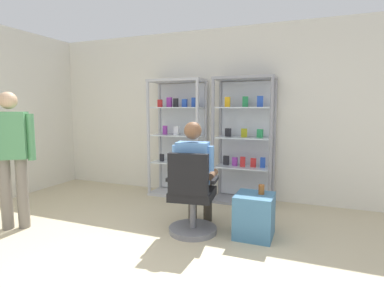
# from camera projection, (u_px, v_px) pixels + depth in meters

# --- Properties ---
(back_wall) EXTENTS (6.00, 0.10, 2.70)m
(back_wall) POSITION_uv_depth(u_px,v_px,m) (215.00, 114.00, 5.03)
(back_wall) COLOR silver
(back_wall) RESTS_ON ground
(display_cabinet_left) EXTENTS (0.90, 0.45, 1.90)m
(display_cabinet_left) POSITION_uv_depth(u_px,v_px,m) (179.00, 137.00, 5.05)
(display_cabinet_left) COLOR #B7B7BC
(display_cabinet_left) RESTS_ON ground
(display_cabinet_right) EXTENTS (0.90, 0.45, 1.90)m
(display_cabinet_right) POSITION_uv_depth(u_px,v_px,m) (245.00, 140.00, 4.65)
(display_cabinet_right) COLOR gray
(display_cabinet_right) RESTS_ON ground
(office_chair) EXTENTS (0.60, 0.56, 0.96)m
(office_chair) POSITION_uv_depth(u_px,v_px,m) (192.00, 201.00, 3.47)
(office_chair) COLOR slate
(office_chair) RESTS_ON ground
(seated_shopkeeper) EXTENTS (0.53, 0.60, 1.29)m
(seated_shopkeeper) POSITION_uv_depth(u_px,v_px,m) (195.00, 170.00, 3.59)
(seated_shopkeeper) COLOR #3F382D
(seated_shopkeeper) RESTS_ON ground
(storage_crate) EXTENTS (0.41, 0.42, 0.49)m
(storage_crate) POSITION_uv_depth(u_px,v_px,m) (254.00, 216.00, 3.42)
(storage_crate) COLOR teal
(storage_crate) RESTS_ON ground
(tea_glass) EXTENTS (0.07, 0.07, 0.11)m
(tea_glass) POSITION_uv_depth(u_px,v_px,m) (261.00, 189.00, 3.40)
(tea_glass) COLOR brown
(tea_glass) RESTS_ON storage_crate
(standing_customer) EXTENTS (0.44, 0.39, 1.63)m
(standing_customer) POSITION_uv_depth(u_px,v_px,m) (11.00, 152.00, 3.58)
(standing_customer) COLOR slate
(standing_customer) RESTS_ON ground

